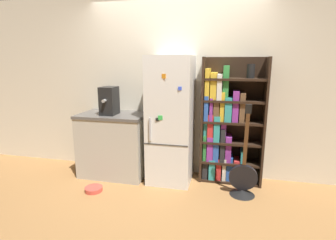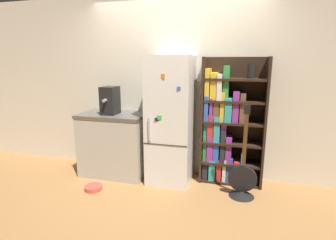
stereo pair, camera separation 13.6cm
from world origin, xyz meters
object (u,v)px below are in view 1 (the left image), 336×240
refrigerator (171,120)px  guitar (243,182)px  pet_bowl (94,189)px  bookshelf (225,127)px  espresso_machine (109,101)px

refrigerator → guitar: size_ratio=1.46×
pet_bowl → refrigerator: bearing=33.2°
refrigerator → bookshelf: (0.74, 0.16, -0.09)m
espresso_machine → guitar: (1.86, -0.19, -0.95)m
bookshelf → pet_bowl: size_ratio=7.46×
refrigerator → pet_bowl: bearing=-146.8°
guitar → pet_bowl: bearing=-170.0°
espresso_machine → pet_bowl: bearing=-93.0°
bookshelf → pet_bowl: (-1.64, -0.75, -0.75)m
guitar → pet_bowl: (-1.89, -0.33, -0.14)m
refrigerator → bookshelf: 0.76m
bookshelf → refrigerator: bearing=-167.6°
guitar → pet_bowl: guitar is taller
espresso_machine → guitar: espresso_machine is taller
refrigerator → pet_bowl: size_ratio=7.54×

